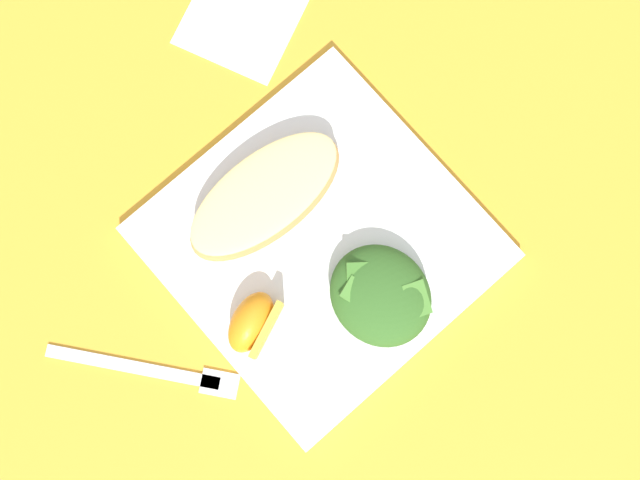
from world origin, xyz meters
TOP-DOWN VIEW (x-y plane):
  - ground at (0.00, 0.00)m, footprint 3.00×3.00m
  - white_plate at (0.00, 0.00)m, footprint 0.28×0.28m
  - cheesy_pizza_bread at (-0.06, -0.01)m, footprint 0.09×0.17m
  - green_salad_pile at (0.08, 0.01)m, footprint 0.10×0.09m
  - orange_wedge_front at (0.02, -0.10)m, footprint 0.06×0.07m
  - paper_napkin at (-0.23, 0.09)m, footprint 0.15×0.15m
  - metal_fork at (-0.01, -0.20)m, footprint 0.16×0.13m

SIDE VIEW (x-z plane):
  - ground at x=0.00m, z-range 0.00..0.00m
  - paper_napkin at x=-0.23m, z-range 0.00..0.00m
  - metal_fork at x=-0.01m, z-range 0.00..0.01m
  - white_plate at x=0.00m, z-range 0.00..0.02m
  - cheesy_pizza_bread at x=-0.06m, z-range 0.02..0.05m
  - orange_wedge_front at x=0.02m, z-range 0.02..0.06m
  - green_salad_pile at x=0.08m, z-range 0.02..0.06m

